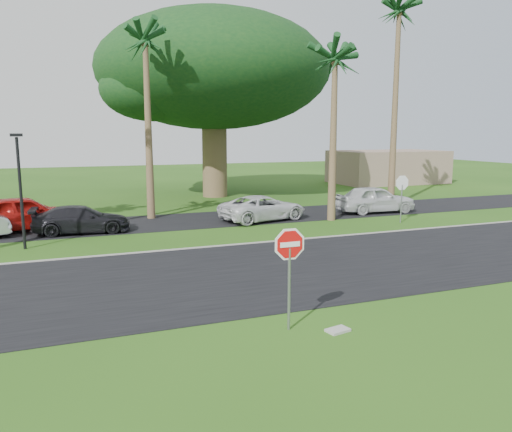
{
  "coord_description": "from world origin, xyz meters",
  "views": [
    {
      "loc": [
        -4.3,
        -13.33,
        4.68
      ],
      "look_at": [
        1.83,
        2.67,
        1.8
      ],
      "focal_mm": 35.0,
      "sensor_mm": 36.0,
      "label": 1
    }
  ],
  "objects_px": {
    "car_dark": "(81,220)",
    "car_minivan": "(263,208)",
    "stop_sign_far": "(402,189)",
    "car_pickup": "(375,199)",
    "stop_sign_near": "(289,258)",
    "car_red": "(24,213)"
  },
  "relations": [
    {
      "from": "car_dark",
      "to": "car_minivan",
      "type": "relative_size",
      "value": 0.92
    },
    {
      "from": "car_minivan",
      "to": "stop_sign_far",
      "type": "bearing_deg",
      "value": -129.17
    },
    {
      "from": "stop_sign_far",
      "to": "car_dark",
      "type": "xyz_separation_m",
      "value": [
        -15.72,
        3.07,
        -1.13
      ]
    },
    {
      "from": "car_dark",
      "to": "car_pickup",
      "type": "xyz_separation_m",
      "value": [
        16.38,
        0.22,
        0.15
      ]
    },
    {
      "from": "stop_sign_near",
      "to": "car_minivan",
      "type": "xyz_separation_m",
      "value": [
        5.01,
        14.17,
        -1.11
      ]
    },
    {
      "from": "car_dark",
      "to": "car_minivan",
      "type": "distance_m",
      "value": 9.23
    },
    {
      "from": "stop_sign_near",
      "to": "car_minivan",
      "type": "bearing_deg",
      "value": 70.54
    },
    {
      "from": "car_dark",
      "to": "car_minivan",
      "type": "xyz_separation_m",
      "value": [
        9.23,
        0.1,
        0.03
      ]
    },
    {
      "from": "car_pickup",
      "to": "stop_sign_far",
      "type": "bearing_deg",
      "value": 172.93
    },
    {
      "from": "stop_sign_near",
      "to": "car_red",
      "type": "relative_size",
      "value": 0.53
    },
    {
      "from": "stop_sign_near",
      "to": "car_pickup",
      "type": "xyz_separation_m",
      "value": [
        12.15,
        14.29,
        -0.98
      ]
    },
    {
      "from": "stop_sign_near",
      "to": "car_dark",
      "type": "bearing_deg",
      "value": 106.7
    },
    {
      "from": "stop_sign_near",
      "to": "car_red",
      "type": "bearing_deg",
      "value": 113.36
    },
    {
      "from": "car_red",
      "to": "stop_sign_far",
      "type": "bearing_deg",
      "value": -115.63
    },
    {
      "from": "stop_sign_near",
      "to": "car_minivan",
      "type": "distance_m",
      "value": 15.07
    },
    {
      "from": "car_red",
      "to": "car_dark",
      "type": "relative_size",
      "value": 1.12
    },
    {
      "from": "stop_sign_near",
      "to": "car_minivan",
      "type": "height_order",
      "value": "stop_sign_near"
    },
    {
      "from": "stop_sign_near",
      "to": "car_pickup",
      "type": "height_order",
      "value": "stop_sign_near"
    },
    {
      "from": "stop_sign_near",
      "to": "car_minivan",
      "type": "relative_size",
      "value": 0.55
    },
    {
      "from": "stop_sign_near",
      "to": "car_red",
      "type": "xyz_separation_m",
      "value": [
        -6.77,
        15.67,
        -0.93
      ]
    },
    {
      "from": "car_dark",
      "to": "car_minivan",
      "type": "bearing_deg",
      "value": -85.71
    },
    {
      "from": "stop_sign_far",
      "to": "car_dark",
      "type": "distance_m",
      "value": 16.06
    }
  ]
}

